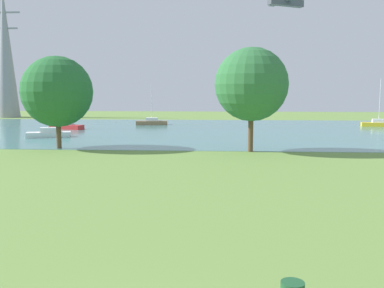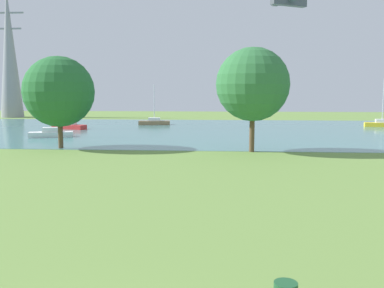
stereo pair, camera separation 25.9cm
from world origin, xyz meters
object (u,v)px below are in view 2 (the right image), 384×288
tree_east_near (253,84)px  light_aircraft (289,2)px  sailboat_yellow (382,124)px  electricity_pylon (9,53)px  sailboat_white (51,133)px  tree_mid_shore (59,92)px  sailboat_brown (154,122)px  sailboat_red (69,126)px

tree_east_near → light_aircraft: 37.88m
sailboat_yellow → electricity_pylon: bearing=164.5°
sailboat_white → light_aircraft: size_ratio=0.79×
tree_mid_shore → light_aircraft: size_ratio=1.06×
sailboat_white → light_aircraft: bearing=39.6°
sailboat_brown → sailboat_white: bearing=-115.5°
sailboat_brown → sailboat_red: bearing=-142.1°
sailboat_brown → electricity_pylon: electricity_pylon is taller
sailboat_red → sailboat_brown: 13.30m
tree_mid_shore → light_aircraft: bearing=53.3°
sailboat_yellow → electricity_pylon: (-65.28, 18.10, 12.23)m
light_aircraft → sailboat_white: bearing=-140.4°
electricity_pylon → light_aircraft: size_ratio=3.21×
tree_east_near → electricity_pylon: bearing=134.5°
sailboat_brown → light_aircraft: light_aircraft is taller
sailboat_white → tree_east_near: tree_east_near is taller
sailboat_brown → tree_east_near: size_ratio=0.70×
sailboat_red → tree_east_near: 31.58m
tree_mid_shore → electricity_pylon: (-27.30, 44.49, 7.54)m
tree_mid_shore → tree_east_near: bearing=-3.1°
sailboat_white → electricity_pylon: 43.83m
sailboat_yellow → electricity_pylon: 68.84m
sailboat_red → tree_east_near: size_ratio=0.78×
sailboat_white → electricity_pylon: size_ratio=0.25×
sailboat_brown → tree_east_near: 31.74m
electricity_pylon → sailboat_red: bearing=-50.3°
sailboat_yellow → tree_east_near: size_ratio=0.79×
light_aircraft → sailboat_red: bearing=-155.5°
sailboat_brown → sailboat_yellow: sailboat_yellow is taller
tree_mid_shore → sailboat_yellow: bearing=34.8°
sailboat_yellow → tree_east_near: bearing=-127.1°
sailboat_white → tree_mid_shore: (4.67, -9.01, 4.71)m
electricity_pylon → sailboat_brown: bearing=-28.5°
tree_east_near → light_aircraft: (7.71, 34.51, 13.58)m
sailboat_red → electricity_pylon: 34.98m
tree_mid_shore → sailboat_red: bearing=108.3°
sailboat_red → sailboat_brown: (10.50, 8.17, -0.01)m
tree_mid_shore → tree_east_near: (17.32, -0.93, 0.61)m
sailboat_brown → electricity_pylon: size_ratio=0.24×
sailboat_white → tree_east_near: 24.71m
sailboat_red → tree_mid_shore: 20.84m
sailboat_red → electricity_pylon: (-20.94, 25.22, 12.23)m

